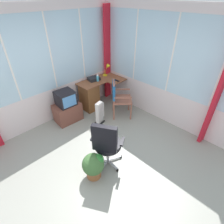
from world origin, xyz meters
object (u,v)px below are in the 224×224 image
(office_chair, at_px, (106,143))
(potted_plant, at_px, (94,165))
(desk_lamp, at_px, (108,68))
(tv_on_stand, at_px, (67,108))
(desk, at_px, (91,95))
(wooden_armchair, at_px, (117,95))
(space_heater, at_px, (100,112))
(paper_tray, at_px, (94,79))
(tv_remote, at_px, (117,80))
(spray_bottle, at_px, (98,78))

(office_chair, xyz_separation_m, potted_plant, (-0.32, -0.01, -0.31))
(desk_lamp, distance_m, tv_on_stand, 1.66)
(desk, bearing_deg, wooden_armchair, -71.30)
(desk, bearing_deg, office_chair, -121.47)
(office_chair, bearing_deg, potted_plant, -178.59)
(space_heater, bearing_deg, paper_tray, 57.72)
(tv_remote, xyz_separation_m, office_chair, (-1.74, -1.41, -0.18))
(desk_lamp, xyz_separation_m, potted_plant, (-2.17, -1.87, -0.70))
(potted_plant, bearing_deg, tv_remote, 34.46)
(desk, height_order, paper_tray, paper_tray)
(desk_lamp, xyz_separation_m, spray_bottle, (-0.49, -0.10, -0.12))
(paper_tray, height_order, potted_plant, paper_tray)
(tv_on_stand, bearing_deg, wooden_armchair, -34.56)
(space_heater, bearing_deg, tv_on_stand, 128.59)
(paper_tray, height_order, tv_on_stand, paper_tray)
(tv_on_stand, bearing_deg, paper_tray, 7.01)
(tv_remote, relative_size, office_chair, 0.14)
(tv_remote, distance_m, tv_on_stand, 1.53)
(paper_tray, xyz_separation_m, wooden_armchair, (0.05, -0.86, -0.19))
(tv_on_stand, distance_m, space_heater, 0.84)
(spray_bottle, bearing_deg, wooden_armchair, -88.77)
(desk, distance_m, paper_tray, 0.46)
(paper_tray, bearing_deg, desk, -158.93)
(spray_bottle, bearing_deg, paper_tray, 104.14)
(tv_remote, bearing_deg, office_chair, -139.51)
(desk_lamp, height_order, potted_plant, desk_lamp)
(paper_tray, distance_m, tv_on_stand, 1.11)
(tv_remote, distance_m, spray_bottle, 0.53)
(paper_tray, bearing_deg, tv_remote, -49.33)
(paper_tray, distance_m, space_heater, 1.05)
(desk, height_order, office_chair, office_chair)
(paper_tray, height_order, office_chair, office_chair)
(paper_tray, relative_size, space_heater, 0.50)
(tv_remote, xyz_separation_m, space_heater, (-0.91, -0.29, -0.47))
(tv_remote, xyz_separation_m, spray_bottle, (-0.39, 0.36, 0.09))
(tv_on_stand, bearing_deg, office_chair, -99.87)
(desk_lamp, distance_m, spray_bottle, 0.51)
(desk_lamp, relative_size, wooden_armchair, 0.36)
(desk, distance_m, potted_plant, 2.32)
(office_chair, relative_size, potted_plant, 2.07)
(tv_on_stand, bearing_deg, tv_remote, -14.18)
(spray_bottle, height_order, paper_tray, spray_bottle)
(desk_lamp, relative_size, spray_bottle, 1.61)
(tv_remote, height_order, wooden_armchair, wooden_armchair)
(potted_plant, bearing_deg, spray_bottle, 46.60)
(office_chair, bearing_deg, spray_bottle, 52.47)
(desk_lamp, height_order, paper_tray, desk_lamp)
(spray_bottle, height_order, space_heater, spray_bottle)
(office_chair, distance_m, potted_plant, 0.45)
(office_chair, distance_m, tv_on_stand, 1.81)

